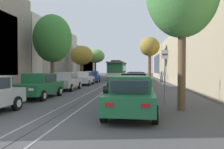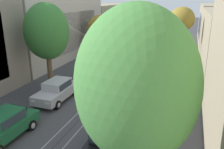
{
  "view_description": "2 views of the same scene",
  "coord_description": "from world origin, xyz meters",
  "px_view_note": "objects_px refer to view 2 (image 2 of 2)",
  "views": [
    {
      "loc": [
        3.08,
        -6.25,
        1.86
      ],
      "look_at": [
        0.09,
        23.14,
        1.17
      ],
      "focal_mm": 36.97,
      "sensor_mm": 36.0,
      "label": 1
    },
    {
      "loc": [
        6.4,
        -1.16,
        7.63
      ],
      "look_at": [
        0.0,
        17.99,
        1.05
      ],
      "focal_mm": 37.99,
      "sensor_mm": 36.0,
      "label": 2
    }
  ],
  "objects_px": {
    "parked_car_silver_fourth_right": "(151,74)",
    "pedestrian_on_left_pavement": "(192,59)",
    "street_tree_kerb_left_fourth": "(124,17)",
    "cable_car_trolley": "(144,41)",
    "parked_car_silver_mid_left": "(57,90)",
    "street_tree_kerb_right_near": "(135,89)",
    "street_tree_kerb_left_mid": "(101,27)",
    "parked_car_black_mid_right": "(137,96)",
    "parked_car_blue_fifth_left": "(109,56)",
    "street_tree_kerb_left_second": "(47,32)",
    "parked_car_green_second_left": "(3,126)",
    "parked_car_black_second_right": "(110,136)",
    "street_tree_kerb_right_second": "(182,20)",
    "parked_car_white_fourth_left": "(92,68)"
  },
  "relations": [
    {
      "from": "street_tree_kerb_left_fourth",
      "to": "street_tree_kerb_left_mid",
      "type": "bearing_deg",
      "value": -91.21
    },
    {
      "from": "parked_car_silver_mid_left",
      "to": "street_tree_kerb_right_second",
      "type": "height_order",
      "value": "street_tree_kerb_right_second"
    },
    {
      "from": "street_tree_kerb_right_second",
      "to": "cable_car_trolley",
      "type": "xyz_separation_m",
      "value": [
        -5.18,
        4.08,
        -3.45
      ]
    },
    {
      "from": "parked_car_black_second_right",
      "to": "street_tree_kerb_right_near",
      "type": "bearing_deg",
      "value": -63.45
    },
    {
      "from": "street_tree_kerb_left_mid",
      "to": "parked_car_black_mid_right",
      "type": "bearing_deg",
      "value": -59.73
    },
    {
      "from": "parked_car_white_fourth_left",
      "to": "street_tree_kerb_right_near",
      "type": "height_order",
      "value": "street_tree_kerb_right_near"
    },
    {
      "from": "street_tree_kerb_right_second",
      "to": "parked_car_blue_fifth_left",
      "type": "bearing_deg",
      "value": -161.43
    },
    {
      "from": "parked_car_blue_fifth_left",
      "to": "street_tree_kerb_left_fourth",
      "type": "height_order",
      "value": "street_tree_kerb_left_fourth"
    },
    {
      "from": "parked_car_silver_mid_left",
      "to": "parked_car_silver_fourth_right",
      "type": "distance_m",
      "value": 8.87
    },
    {
      "from": "street_tree_kerb_right_second",
      "to": "street_tree_kerb_left_mid",
      "type": "bearing_deg",
      "value": 178.81
    },
    {
      "from": "parked_car_blue_fifth_left",
      "to": "pedestrian_on_left_pavement",
      "type": "relative_size",
      "value": 2.59
    },
    {
      "from": "street_tree_kerb_left_second",
      "to": "street_tree_kerb_right_near",
      "type": "relative_size",
      "value": 0.97
    },
    {
      "from": "parked_car_silver_fourth_right",
      "to": "pedestrian_on_left_pavement",
      "type": "bearing_deg",
      "value": 61.99
    },
    {
      "from": "street_tree_kerb_left_second",
      "to": "parked_car_silver_mid_left",
      "type": "bearing_deg",
      "value": -49.2
    },
    {
      "from": "parked_car_blue_fifth_left",
      "to": "parked_car_white_fourth_left",
      "type": "bearing_deg",
      "value": -89.91
    },
    {
      "from": "parked_car_silver_fourth_right",
      "to": "street_tree_kerb_left_mid",
      "type": "bearing_deg",
      "value": 133.76
    },
    {
      "from": "parked_car_silver_fourth_right",
      "to": "street_tree_kerb_left_fourth",
      "type": "xyz_separation_m",
      "value": [
        -8.09,
        19.57,
        3.67
      ]
    },
    {
      "from": "parked_car_green_second_left",
      "to": "parked_car_silver_fourth_right",
      "type": "height_order",
      "value": "same"
    },
    {
      "from": "parked_car_black_mid_right",
      "to": "street_tree_kerb_left_fourth",
      "type": "bearing_deg",
      "value": 107.78
    },
    {
      "from": "street_tree_kerb_left_mid",
      "to": "street_tree_kerb_right_near",
      "type": "bearing_deg",
      "value": -66.89
    },
    {
      "from": "parked_car_silver_mid_left",
      "to": "street_tree_kerb_left_second",
      "type": "xyz_separation_m",
      "value": [
        -2.12,
        2.46,
        4.1
      ]
    },
    {
      "from": "parked_car_silver_mid_left",
      "to": "street_tree_kerb_right_near",
      "type": "relative_size",
      "value": 0.58
    },
    {
      "from": "street_tree_kerb_left_fourth",
      "to": "parked_car_blue_fifth_left",
      "type": "bearing_deg",
      "value": -81.84
    },
    {
      "from": "parked_car_black_mid_right",
      "to": "street_tree_kerb_left_second",
      "type": "height_order",
      "value": "street_tree_kerb_left_second"
    },
    {
      "from": "street_tree_kerb_right_near",
      "to": "cable_car_trolley",
      "type": "height_order",
      "value": "street_tree_kerb_right_near"
    },
    {
      "from": "parked_car_silver_mid_left",
      "to": "street_tree_kerb_right_near",
      "type": "xyz_separation_m",
      "value": [
        8.21,
        -9.17,
        4.58
      ]
    },
    {
      "from": "street_tree_kerb_right_second",
      "to": "pedestrian_on_left_pavement",
      "type": "bearing_deg",
      "value": -47.47
    },
    {
      "from": "parked_car_black_second_right",
      "to": "pedestrian_on_left_pavement",
      "type": "height_order",
      "value": "pedestrian_on_left_pavement"
    },
    {
      "from": "parked_car_white_fourth_left",
      "to": "street_tree_kerb_right_near",
      "type": "relative_size",
      "value": 0.58
    },
    {
      "from": "parked_car_black_second_right",
      "to": "street_tree_kerb_left_fourth",
      "type": "relative_size",
      "value": 0.75
    },
    {
      "from": "parked_car_blue_fifth_left",
      "to": "street_tree_kerb_right_near",
      "type": "relative_size",
      "value": 0.58
    },
    {
      "from": "street_tree_kerb_left_second",
      "to": "street_tree_kerb_left_mid",
      "type": "xyz_separation_m",
      "value": [
        0.0,
        12.57,
        -0.96
      ]
    },
    {
      "from": "parked_car_black_second_right",
      "to": "parked_car_silver_mid_left",
      "type": "bearing_deg",
      "value": 141.77
    },
    {
      "from": "street_tree_kerb_left_second",
      "to": "street_tree_kerb_left_mid",
      "type": "distance_m",
      "value": 12.61
    },
    {
      "from": "street_tree_kerb_left_mid",
      "to": "street_tree_kerb_left_fourth",
      "type": "distance_m",
      "value": 10.9
    },
    {
      "from": "parked_car_green_second_left",
      "to": "street_tree_kerb_right_near",
      "type": "xyz_separation_m",
      "value": [
        8.24,
        -3.51,
        4.58
      ]
    },
    {
      "from": "parked_car_white_fourth_left",
      "to": "street_tree_kerb_right_near",
      "type": "xyz_separation_m",
      "value": [
        8.11,
        -15.77,
        4.58
      ]
    },
    {
      "from": "street_tree_kerb_left_fourth",
      "to": "cable_car_trolley",
      "type": "relative_size",
      "value": 0.64
    },
    {
      "from": "parked_car_blue_fifth_left",
      "to": "street_tree_kerb_left_second",
      "type": "distance_m",
      "value": 10.69
    },
    {
      "from": "parked_car_silver_mid_left",
      "to": "parked_car_black_mid_right",
      "type": "distance_m",
      "value": 6.2
    },
    {
      "from": "street_tree_kerb_right_near",
      "to": "parked_car_silver_mid_left",
      "type": "bearing_deg",
      "value": 131.83
    },
    {
      "from": "street_tree_kerb_right_near",
      "to": "cable_car_trolley",
      "type": "bearing_deg",
      "value": 100.43
    },
    {
      "from": "parked_car_silver_fourth_right",
      "to": "street_tree_kerb_left_mid",
      "type": "relative_size",
      "value": 0.8
    },
    {
      "from": "street_tree_kerb_left_mid",
      "to": "street_tree_kerb_right_near",
      "type": "height_order",
      "value": "street_tree_kerb_right_near"
    },
    {
      "from": "street_tree_kerb_left_mid",
      "to": "parked_car_white_fourth_left",
      "type": "bearing_deg",
      "value": -75.24
    },
    {
      "from": "street_tree_kerb_left_fourth",
      "to": "cable_car_trolley",
      "type": "height_order",
      "value": "street_tree_kerb_left_fourth"
    },
    {
      "from": "parked_car_silver_fourth_right",
      "to": "pedestrian_on_left_pavement",
      "type": "height_order",
      "value": "pedestrian_on_left_pavement"
    },
    {
      "from": "street_tree_kerb_left_mid",
      "to": "cable_car_trolley",
      "type": "relative_size",
      "value": 0.6
    },
    {
      "from": "parked_car_blue_fifth_left",
      "to": "cable_car_trolley",
      "type": "relative_size",
      "value": 0.48
    },
    {
      "from": "parked_car_black_mid_right",
      "to": "street_tree_kerb_left_second",
      "type": "xyz_separation_m",
      "value": [
        -8.26,
        1.58,
        4.1
      ]
    }
  ]
}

